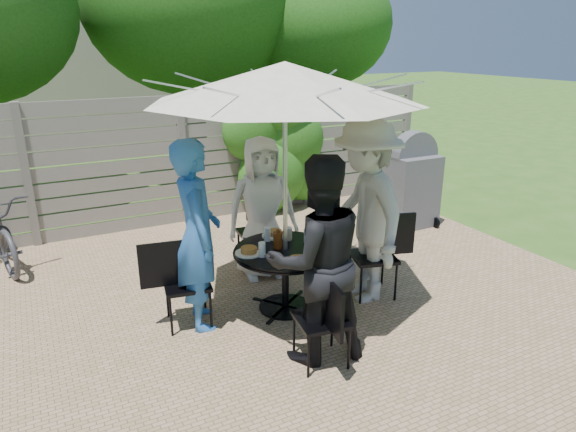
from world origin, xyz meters
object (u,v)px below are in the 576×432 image
person_left (197,236)px  plate_extra (314,256)px  chair_front (322,337)px  person_right (365,212)px  plate_front (298,261)px  bbq_grill (412,184)px  chair_left (187,300)px  plate_back (275,234)px  plate_right (320,242)px  glass_back (267,234)px  glass_left (262,250)px  person_front (317,261)px  plate_left (249,251)px  coffee_cup (288,234)px  umbrella (285,82)px  glass_right (307,235)px  patio_table (285,268)px  chair_right (374,272)px  chair_back (260,247)px  syrup_jug (278,240)px  person_back (262,209)px

person_left → plate_extra: person_left is taller
chair_front → person_right: (0.97, 0.82, 0.69)m
plate_front → bbq_grill: size_ratio=0.19×
chair_left → person_right: (1.77, -0.29, 0.68)m
plate_back → plate_right: size_ratio=1.00×
glass_back → glass_left: same height
person_front → glass_back: size_ratio=12.48×
plate_left → coffee_cup: size_ratio=2.17×
umbrella → glass_right: bearing=12.8°
chair_front → glass_back: 1.31m
glass_left → bbq_grill: bbq_grill is taller
plate_front → patio_table: bearing=80.8°
plate_back → chair_right: bearing=-29.7°
person_right → patio_table: bearing=-90.0°
patio_table → chair_left: 0.98m
glass_left → plate_extra: bearing=-33.1°
person_right → glass_right: person_right is taller
umbrella → glass_back: (-0.06, 0.27, -1.48)m
chair_front → plate_back: 1.39m
plate_extra → person_front: bearing=-117.9°
chair_back → glass_back: chair_back is taller
plate_extra → coffee_cup: coffee_cup is taller
plate_extra → bbq_grill: size_ratio=0.17×
chair_front → glass_right: chair_front is taller
chair_back → bbq_grill: bbq_grill is taller
chair_left → syrup_jug: bearing=3.3°
chair_front → coffee_cup: (0.29, 1.15, 0.46)m
chair_back → plate_front: (-0.21, -1.31, 0.39)m
umbrella → plate_front: 1.57m
chair_back → glass_left: 1.18m
plate_back → plate_extra: 0.68m
chair_right → plate_front: size_ratio=3.43×
chair_front → syrup_jug: chair_front is taller
plate_extra → bbq_grill: 3.05m
chair_right → glass_right: size_ratio=6.37×
glass_back → syrup_jug: (0.01, -0.21, 0.01)m
person_back → person_front: person_front is taller
chair_front → plate_extra: (0.28, 0.63, 0.42)m
umbrella → plate_extra: (0.13, -0.32, -1.53)m
chair_front → glass_back: (0.09, 1.22, 0.47)m
umbrella → plate_left: (-0.36, 0.06, -1.53)m
plate_back → glass_left: (-0.33, -0.42, 0.05)m
coffee_cup → glass_left: bearing=-147.1°
glass_back → person_right: bearing=-24.7°
plate_right → glass_left: 0.63m
chair_back → person_right: person_right is taller
patio_table → glass_left: bearing=-167.2°
person_back → person_front: bearing=-90.0°
person_back → plate_left: size_ratio=6.14×
umbrella → person_front: (-0.13, -0.82, -1.33)m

